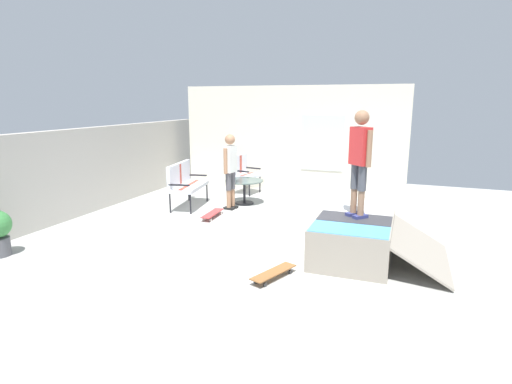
% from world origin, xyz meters
% --- Properties ---
extents(ground_plane, '(12.00, 12.00, 0.10)m').
position_xyz_m(ground_plane, '(0.00, 0.00, -0.05)').
color(ground_plane, '#A8A8A3').
extents(back_wall_cinderblock, '(9.00, 0.20, 1.85)m').
position_xyz_m(back_wall_cinderblock, '(0.00, 4.00, 0.92)').
color(back_wall_cinderblock, '#ADA89E').
rests_on(back_wall_cinderblock, ground_plane).
extents(house_facade, '(0.23, 6.00, 2.80)m').
position_xyz_m(house_facade, '(3.80, 0.49, 1.40)').
color(house_facade, silver).
rests_on(house_facade, ground_plane).
extents(skate_ramp, '(1.81, 2.01, 0.63)m').
position_xyz_m(skate_ramp, '(-0.45, -1.89, 0.32)').
color(skate_ramp, gray).
rests_on(skate_ramp, ground_plane).
extents(patio_bench, '(1.33, 0.77, 1.02)m').
position_xyz_m(patio_bench, '(1.28, 2.26, 0.62)').
color(patio_bench, black).
rests_on(patio_bench, ground_plane).
extents(patio_chair_near_house, '(0.70, 0.64, 1.02)m').
position_xyz_m(patio_chair_near_house, '(3.11, 1.56, 0.61)').
color(patio_chair_near_house, black).
rests_on(patio_chair_near_house, ground_plane).
extents(patio_table, '(0.90, 0.90, 0.57)m').
position_xyz_m(patio_table, '(2.05, 1.08, 0.40)').
color(patio_table, black).
rests_on(patio_table, ground_plane).
extents(person_watching, '(0.48, 0.27, 1.69)m').
position_xyz_m(person_watching, '(1.50, 1.19, 0.99)').
color(person_watching, black).
rests_on(person_watching, ground_plane).
extents(person_skater, '(0.37, 0.38, 1.65)m').
position_xyz_m(person_skater, '(-0.37, -1.87, 1.59)').
color(person_skater, navy).
rests_on(person_skater, skate_ramp).
extents(skateboard_by_bench, '(0.81, 0.26, 0.10)m').
position_xyz_m(skateboard_by_bench, '(0.71, 1.25, 0.08)').
color(skateboard_by_bench, '#B23838').
rests_on(skateboard_by_bench, ground_plane).
extents(skateboard_spare, '(0.82, 0.47, 0.10)m').
position_xyz_m(skateboard_spare, '(-1.70, -0.95, 0.08)').
color(skateboard_spare, brown).
rests_on(skateboard_spare, ground_plane).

